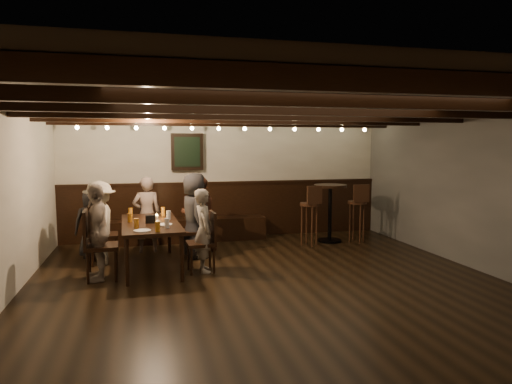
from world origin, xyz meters
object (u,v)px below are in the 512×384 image
object	(u,v)px
person_right_far	(204,230)
bar_stool_left	(309,223)
person_bench_left	(92,223)
chair_left_near	(103,245)
bar_stool_right	(357,221)
person_left_far	(97,232)
chair_right_far	(202,253)
person_bench_centre	(147,215)
dining_table	(150,226)
person_right_near	(195,215)
person_bench_right	(199,214)
high_top_table	(330,204)
person_left_near	(100,223)
chair_left_far	(100,258)

from	to	relation	value
person_right_far	bar_stool_left	world-z (taller)	person_right_far
person_bench_left	person_right_far	xyz separation A→B (m)	(1.71, -1.28, 0.03)
chair_left_near	bar_stool_right	size ratio (longest dim) A/B	0.84
person_bench_left	person_left_far	world-z (taller)	person_left_far
chair_right_far	person_bench_centre	world-z (taller)	person_bench_centre
dining_table	person_right_near	bearing A→B (deg)	30.96
person_bench_right	person_right_near	bearing A→B (deg)	71.57
person_bench_centre	person_right_near	size ratio (longest dim) A/B	0.94
dining_table	chair_left_near	xyz separation A→B (m)	(-0.74, 0.42, -0.36)
high_top_table	bar_stool_right	world-z (taller)	bar_stool_right
chair_right_far	bar_stool_left	bearing A→B (deg)	-61.84
person_bench_left	person_left_near	world-z (taller)	person_left_near
person_bench_left	person_bench_centre	bearing A→B (deg)	-170.54
chair_left_near	person_right_near	distance (m)	1.53
person_left_far	person_right_far	bearing A→B (deg)	90.00
chair_left_near	chair_left_far	distance (m)	0.90
person_bench_right	person_right_far	size ratio (longest dim) A/B	1.06
chair_right_far	person_bench_left	xyz separation A→B (m)	(-1.68, 1.28, 0.31)
chair_left_far	bar_stool_left	distance (m)	3.87
chair_left_far	person_bench_centre	bearing A→B (deg)	154.33
person_bench_left	high_top_table	world-z (taller)	person_bench_left
person_bench_right	person_left_near	xyz separation A→B (m)	(-1.63, -0.52, 0.00)
person_bench_left	high_top_table	xyz separation A→B (m)	(4.36, 0.23, 0.15)
person_right_near	person_bench_centre	bearing A→B (deg)	51.34
dining_table	person_left_near	bearing A→B (deg)	149.04
person_bench_centre	person_left_far	world-z (taller)	person_left_far
person_bench_centre	bar_stool_left	xyz separation A→B (m)	(2.97, -0.17, -0.25)
person_left_far	person_right_far	xyz separation A→B (m)	(1.50, 0.07, -0.06)
chair_left_far	high_top_table	xyz separation A→B (m)	(4.12, 1.57, 0.43)
person_right_near	person_right_far	distance (m)	0.90
chair_right_far	person_right_far	world-z (taller)	person_right_far
person_bench_centre	person_left_far	size ratio (longest dim) A/B	0.99
chair_right_far	person_left_far	distance (m)	1.52
bar_stool_left	bar_stool_right	bearing A→B (deg)	-9.15
person_right_far	high_top_table	distance (m)	3.05
person_left_far	person_bench_right	bearing A→B (deg)	129.29
dining_table	person_bench_right	bearing A→B (deg)	45.00
chair_left_near	chair_left_far	world-z (taller)	chair_left_far
person_right_near	person_right_far	bearing A→B (deg)	180.00
person_right_far	bar_stool_right	xyz separation A→B (m)	(3.15, 1.35, -0.20)
chair_left_far	bar_stool_left	size ratio (longest dim) A/B	0.87
chair_left_far	high_top_table	distance (m)	4.43
dining_table	person_bench_right	world-z (taller)	person_bench_right
person_left_near	person_right_far	distance (m)	1.75
chair_left_far	person_right_far	xyz separation A→B (m)	(1.47, 0.07, 0.32)
chair_right_far	person_bench_left	distance (m)	2.13
person_bench_right	bar_stool_right	bearing A→B (deg)	177.29
dining_table	person_right_far	size ratio (longest dim) A/B	1.54
person_bench_right	person_left_far	size ratio (longest dim) A/B	0.97
person_left_near	person_left_far	size ratio (longest dim) A/B	0.98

